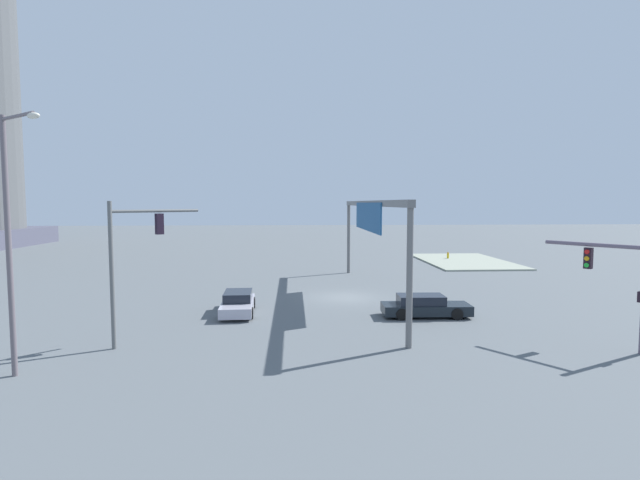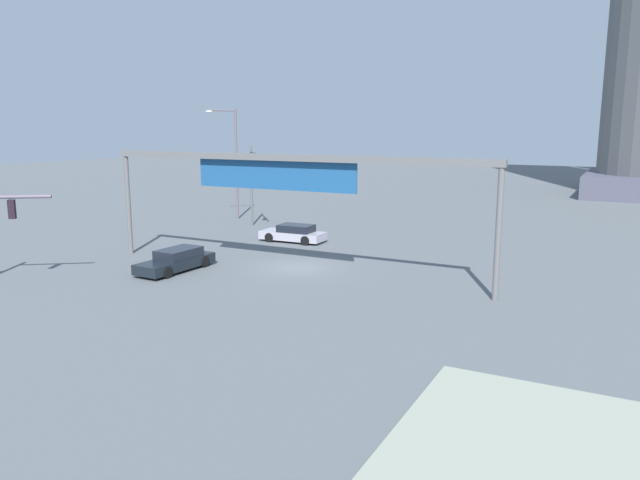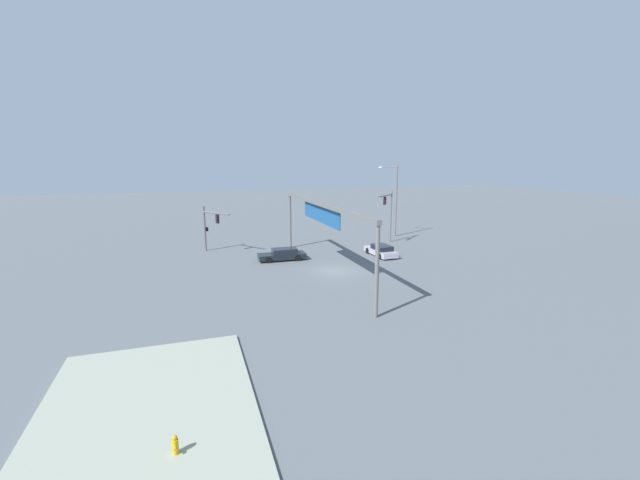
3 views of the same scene
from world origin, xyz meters
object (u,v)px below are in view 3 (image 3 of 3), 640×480
sedan_car_approaching (381,251)px  fire_hydrant_on_curb (175,445)px  traffic_signal_near_corner (210,223)px  streetlamp_curved_arm (394,196)px  sedan_car_waiting_far (283,255)px  traffic_signal_opposite_side (388,209)px

sedan_car_approaching → fire_hydrant_on_curb: sedan_car_approaching is taller
traffic_signal_near_corner → sedan_car_approaching: 19.02m
streetlamp_curved_arm → sedan_car_waiting_far: size_ratio=1.92×
traffic_signal_near_corner → sedan_car_approaching: (7.79, 17.15, -2.63)m
sedan_car_waiting_far → sedan_car_approaching: bearing=173.9°
sedan_car_waiting_far → traffic_signal_near_corner: bearing=-41.3°
sedan_car_approaching → sedan_car_waiting_far: (-1.47, -10.42, 0.00)m
streetlamp_curved_arm → sedan_car_approaching: 12.85m
fire_hydrant_on_curb → traffic_signal_opposite_side: bearing=141.7°
traffic_signal_opposite_side → sedan_car_approaching: traffic_signal_opposite_side is taller
fire_hydrant_on_curb → streetlamp_curved_arm: bearing=141.9°
streetlamp_curved_arm → fire_hydrant_on_curb: 44.16m
traffic_signal_near_corner → traffic_signal_opposite_side: bearing=49.4°
streetlamp_curved_arm → sedan_car_approaching: size_ratio=2.05×
traffic_signal_opposite_side → sedan_car_waiting_far: traffic_signal_opposite_side is taller
traffic_signal_near_corner → sedan_car_waiting_far: bearing=11.3°
traffic_signal_opposite_side → traffic_signal_near_corner: bearing=-45.9°
fire_hydrant_on_curb → sedan_car_waiting_far: bearing=159.3°
traffic_signal_near_corner → fire_hydrant_on_curb: 32.78m
traffic_signal_opposite_side → fire_hydrant_on_curb: 39.23m
streetlamp_curved_arm → sedan_car_waiting_far: 19.70m
traffic_signal_opposite_side → fire_hydrant_on_curb: traffic_signal_opposite_side is taller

